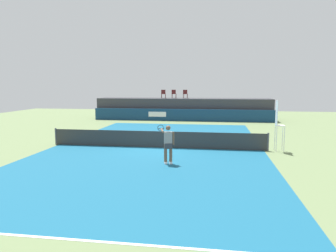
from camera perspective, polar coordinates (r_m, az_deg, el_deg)
The scene contains 14 objects.
ground_plane at distance 20.99m, azimuth -0.58°, elevation -2.34°, with size 48.00×48.00×0.00m, color #6B7F51.
court_inner at distance 18.08m, azimuth -2.10°, elevation -3.93°, with size 12.00×22.00×0.00m, color #16597A.
line_near_baseline at distance 8.09m, azimuth -17.47°, elevation -19.12°, with size 12.00×0.10×0.00m, color white.
sponsor_wall at distance 31.23m, azimuth 2.47°, elevation 2.01°, with size 18.00×0.22×1.20m.
spectator_platform at distance 32.97m, azimuth 2.83°, elevation 3.17°, with size 18.00×2.80×2.20m, color #38383D.
spectator_chair_far_left at distance 32.84m, azimuth -0.84°, elevation 5.94°, with size 0.48×0.48×0.89m.
spectator_chair_left at distance 33.04m, azimuth 1.09°, elevation 5.95°, with size 0.47×0.47×0.89m.
spectator_chair_center at distance 32.83m, azimuth 3.18°, elevation 5.93°, with size 0.47×0.47×0.89m.
umpire_chair at distance 17.85m, azimuth 19.46°, elevation 0.64°, with size 0.45×0.45×2.76m.
tennis_net at distance 17.99m, azimuth -2.10°, elevation -2.46°, with size 12.40×0.02×0.95m, color #2D2D2D.
net_post_near at distance 20.07m, azimuth -19.78°, elevation -1.79°, with size 0.10×0.10×1.00m, color #4C4C51.
net_post_far at distance 17.92m, azimuth 17.79°, elevation -2.77°, with size 0.10×0.10×1.00m, color #4C4C51.
tennis_player at distance 14.24m, azimuth -0.01°, elevation -3.12°, with size 0.93×1.10×1.77m.
tennis_ball at distance 18.90m, azimuth 5.72°, elevation -3.36°, with size 0.07×0.07×0.07m, color #D8EA33.
Camera 1 is at (3.30, -17.41, 3.58)m, focal length 33.40 mm.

